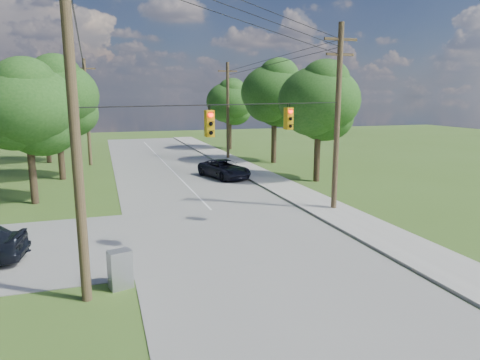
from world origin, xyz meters
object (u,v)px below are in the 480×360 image
object	(u,v)px
pole_sw	(73,107)
pole_ne	(337,116)
pole_north_e	(228,110)
pole_north_w	(87,112)
car_main_north	(224,169)
control_cabinet	(120,269)

from	to	relation	value
pole_sw	pole_ne	size ratio (longest dim) A/B	1.14
pole_sw	pole_north_e	distance (m)	32.55
pole_sw	pole_north_w	distance (m)	29.62
pole_north_e	pole_north_w	distance (m)	13.90
pole_ne	car_main_north	world-z (taller)	pole_ne
pole_north_w	car_main_north	xyz separation A→B (m)	(10.50, -10.49, -4.38)
pole_sw	pole_north_e	bearing A→B (deg)	65.48
pole_ne	pole_north_e	distance (m)	22.00
car_main_north	control_cabinet	bearing A→B (deg)	-132.80
pole_ne	control_cabinet	xyz separation A→B (m)	(-12.40, -7.00, -4.79)
pole_ne	pole_north_w	world-z (taller)	pole_ne
car_main_north	control_cabinet	size ratio (longest dim) A/B	3.86
pole_north_e	control_cabinet	size ratio (longest dim) A/B	7.40
pole_north_e	pole_north_w	size ratio (longest dim) A/B	1.00
pole_ne	car_main_north	bearing A→B (deg)	106.46
car_main_north	control_cabinet	distance (m)	20.58
pole_sw	car_main_north	size ratio (longest dim) A/B	2.30
pole_sw	pole_ne	distance (m)	15.51
pole_sw	control_cabinet	world-z (taller)	pole_sw
pole_ne	pole_north_e	size ratio (longest dim) A/B	1.05
pole_north_w	pole_ne	bearing A→B (deg)	-57.71
pole_north_w	control_cabinet	distance (m)	29.38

